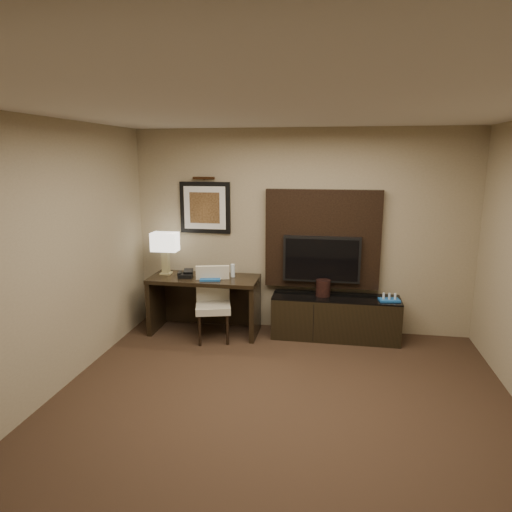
% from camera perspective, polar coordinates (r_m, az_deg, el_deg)
% --- Properties ---
extents(floor, '(4.50, 5.00, 0.01)m').
position_cam_1_polar(floor, '(4.26, 2.34, -20.97)').
color(floor, '#2F1F15').
rests_on(floor, ground).
extents(ceiling, '(4.50, 5.00, 0.01)m').
position_cam_1_polar(ceiling, '(3.58, 2.74, 18.22)').
color(ceiling, silver).
rests_on(ceiling, wall_back).
extents(wall_back, '(4.50, 0.01, 2.70)m').
position_cam_1_polar(wall_back, '(6.13, 5.53, 3.04)').
color(wall_back, gray).
rests_on(wall_back, floor).
extents(wall_left, '(0.01, 5.00, 2.70)m').
position_cam_1_polar(wall_left, '(4.55, -26.84, -1.48)').
color(wall_left, gray).
rests_on(wall_left, floor).
extents(desk, '(1.44, 0.62, 0.77)m').
position_cam_1_polar(desk, '(6.19, -6.42, -6.09)').
color(desk, black).
rests_on(desk, floor).
extents(credenza, '(1.63, 0.46, 0.56)m').
position_cam_1_polar(credenza, '(6.09, 9.87, -7.56)').
color(credenza, black).
rests_on(credenza, floor).
extents(tv_wall_panel, '(1.50, 0.12, 1.30)m').
position_cam_1_polar(tv_wall_panel, '(6.07, 8.30, 2.11)').
color(tv_wall_panel, black).
rests_on(tv_wall_panel, wall_back).
extents(tv, '(1.00, 0.08, 0.60)m').
position_cam_1_polar(tv, '(6.02, 8.20, -0.40)').
color(tv, black).
rests_on(tv, tv_wall_panel).
extents(artwork, '(0.70, 0.04, 0.70)m').
position_cam_1_polar(artwork, '(6.30, -6.37, 6.02)').
color(artwork, black).
rests_on(artwork, wall_back).
extents(picture_light, '(0.04, 0.04, 0.30)m').
position_cam_1_polar(picture_light, '(6.23, -6.56, 9.65)').
color(picture_light, '#3D2413').
rests_on(picture_light, wall_back).
extents(desk_chair, '(0.55, 0.60, 0.91)m').
position_cam_1_polar(desk_chair, '(5.90, -5.37, -6.32)').
color(desk_chair, beige).
rests_on(desk_chair, floor).
extents(table_lamp, '(0.40, 0.29, 0.59)m').
position_cam_1_polar(table_lamp, '(6.26, -11.26, 0.41)').
color(table_lamp, tan).
rests_on(table_lamp, desk).
extents(desk_phone, '(0.21, 0.20, 0.09)m').
position_cam_1_polar(desk_phone, '(6.09, -8.80, -2.24)').
color(desk_phone, black).
rests_on(desk_phone, desk).
extents(blue_folder, '(0.33, 0.40, 0.02)m').
position_cam_1_polar(blue_folder, '(6.03, -5.69, -2.66)').
color(blue_folder, '#175099').
rests_on(blue_folder, desk).
extents(book, '(0.16, 0.05, 0.21)m').
position_cam_1_polar(book, '(5.99, -5.88, -1.82)').
color(book, '#B5A38E').
rests_on(book, desk).
extents(water_bottle, '(0.07, 0.07, 0.17)m').
position_cam_1_polar(water_bottle, '(6.05, -2.93, -1.82)').
color(water_bottle, silver).
rests_on(water_bottle, desk).
extents(ice_bucket, '(0.24, 0.24, 0.21)m').
position_cam_1_polar(ice_bucket, '(5.98, 8.38, -3.96)').
color(ice_bucket, black).
rests_on(ice_bucket, credenza).
extents(minibar_tray, '(0.28, 0.19, 0.09)m').
position_cam_1_polar(minibar_tray, '(5.97, 16.33, -4.96)').
color(minibar_tray, blue).
rests_on(minibar_tray, credenza).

